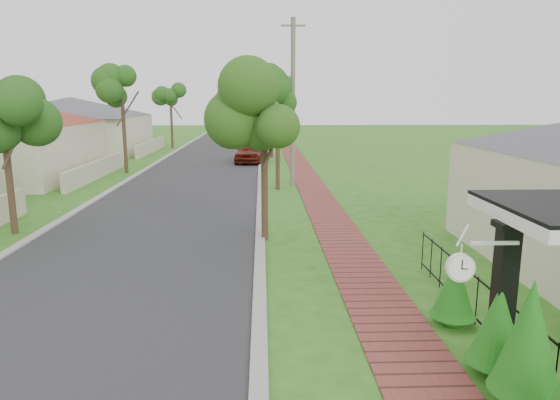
# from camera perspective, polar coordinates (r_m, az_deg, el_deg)

# --- Properties ---
(ground) EXTENTS (160.00, 160.00, 0.00)m
(ground) POSITION_cam_1_polar(r_m,az_deg,el_deg) (9.44, -6.50, -16.21)
(ground) COLOR #2C6818
(ground) RESTS_ON ground
(road) EXTENTS (7.00, 120.00, 0.02)m
(road) POSITION_cam_1_polar(r_m,az_deg,el_deg) (28.91, -9.48, 2.55)
(road) COLOR #28282B
(road) RESTS_ON ground
(kerb_right) EXTENTS (0.30, 120.00, 0.10)m
(kerb_right) POSITION_cam_1_polar(r_m,az_deg,el_deg) (28.67, -2.22, 2.63)
(kerb_right) COLOR #9E9E99
(kerb_right) RESTS_ON ground
(kerb_left) EXTENTS (0.30, 120.00, 0.10)m
(kerb_left) POSITION_cam_1_polar(r_m,az_deg,el_deg) (29.61, -16.51, 2.44)
(kerb_left) COLOR #9E9E99
(kerb_left) RESTS_ON ground
(sidewalk) EXTENTS (1.50, 120.00, 0.03)m
(sidewalk) POSITION_cam_1_polar(r_m,az_deg,el_deg) (28.78, 2.97, 2.65)
(sidewalk) COLOR brown
(sidewalk) RESTS_ON ground
(porch_post) EXTENTS (0.48, 0.48, 2.52)m
(porch_post) POSITION_cam_1_polar(r_m,az_deg,el_deg) (8.89, 24.06, -11.03)
(porch_post) COLOR black
(porch_post) RESTS_ON ground
(picket_fence) EXTENTS (0.03, 8.02, 1.00)m
(picket_fence) POSITION_cam_1_polar(r_m,az_deg,el_deg) (10.08, 23.10, -11.89)
(picket_fence) COLOR black
(picket_fence) RESTS_ON ground
(street_trees) EXTENTS (10.70, 37.65, 5.89)m
(street_trees) POSITION_cam_1_polar(r_m,az_deg,el_deg) (35.37, -8.10, 11.55)
(street_trees) COLOR #382619
(street_trees) RESTS_ON ground
(hedge_row) EXTENTS (0.94, 4.80, 2.01)m
(hedge_row) POSITION_cam_1_polar(r_m,az_deg,el_deg) (8.30, 25.76, -14.71)
(hedge_row) COLOR #125B13
(hedge_row) RESTS_ON ground
(far_house_grey) EXTENTS (15.56, 15.56, 4.60)m
(far_house_grey) POSITION_cam_1_polar(r_m,az_deg,el_deg) (45.20, -22.64, 7.96)
(far_house_grey) COLOR beige
(far_house_grey) RESTS_ON ground
(parked_car_red) EXTENTS (2.32, 4.72, 1.55)m
(parked_car_red) POSITION_cam_1_polar(r_m,az_deg,el_deg) (35.53, -3.42, 5.57)
(parked_car_red) COLOR #5C170D
(parked_car_red) RESTS_ON ground
(parked_car_white) EXTENTS (2.24, 4.41, 1.39)m
(parked_car_white) POSITION_cam_1_polar(r_m,az_deg,el_deg) (48.70, -3.58, 7.04)
(parked_car_white) COLOR #B8B8BA
(parked_car_white) RESTS_ON ground
(near_tree) EXTENTS (1.96, 1.96, 5.02)m
(near_tree) POSITION_cam_1_polar(r_m,az_deg,el_deg) (15.34, -1.83, 10.00)
(near_tree) COLOR #382619
(near_tree) RESTS_ON ground
(utility_pole) EXTENTS (1.20, 0.24, 8.32)m
(utility_pole) POSITION_cam_1_polar(r_m,az_deg,el_deg) (25.52, 1.48, 11.06)
(utility_pole) COLOR #746B5A
(utility_pole) RESTS_ON ground
(station_clock) EXTENTS (1.07, 0.13, 0.61)m
(station_clock) POSITION_cam_1_polar(r_m,az_deg,el_deg) (7.92, 20.17, -7.05)
(station_clock) COLOR white
(station_clock) RESTS_ON ground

